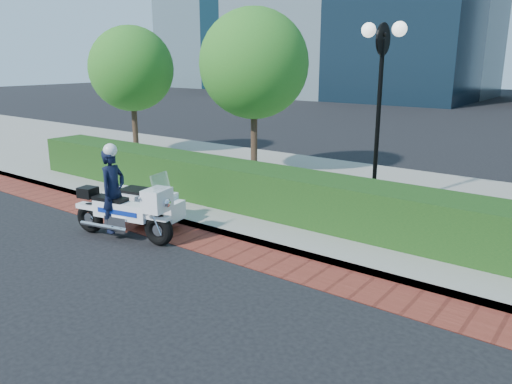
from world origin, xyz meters
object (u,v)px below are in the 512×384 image
Objects in this scene: tree_a at (131,69)px; tree_b at (254,64)px; lamppost at (380,88)px; police_motorcycle at (129,202)px.

tree_a is 0.94× the size of tree_b.
tree_b is at bearing 163.89° from lamppost.
lamppost is at bearing -7.41° from tree_a.
police_motorcycle is (6.40, -5.53, -2.55)m from tree_a.
lamppost is 10.09m from tree_a.
lamppost is 0.92× the size of tree_a.
tree_b reaches higher than tree_a.
tree_a is 5.50m from tree_b.
tree_b is 6.25m from police_motorcycle.
tree_b is at bearing 87.98° from police_motorcycle.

